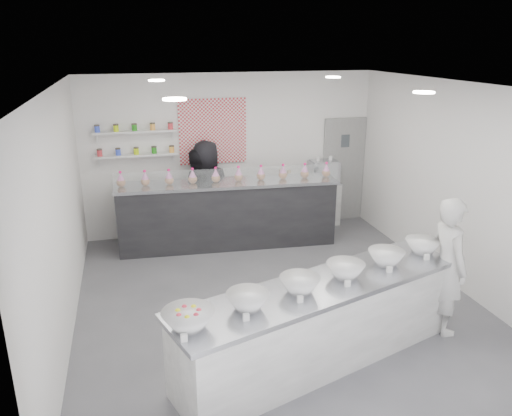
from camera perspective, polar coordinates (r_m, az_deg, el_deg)
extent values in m
plane|color=#515156|center=(7.29, 2.33, -10.45)|extent=(6.00, 6.00, 0.00)
plane|color=white|center=(6.40, 2.69, 13.77)|extent=(6.00, 6.00, 0.00)
plane|color=white|center=(9.50, -2.82, 6.18)|extent=(5.50, 0.00, 5.50)
plane|color=white|center=(6.47, -21.47, -1.06)|extent=(0.00, 6.00, 6.00)
plane|color=white|center=(7.92, 21.91, 2.32)|extent=(0.00, 6.00, 6.00)
cube|color=gray|center=(10.28, 9.93, 4.30)|extent=(0.88, 0.04, 2.10)
cube|color=red|center=(9.33, -4.96, 8.72)|extent=(1.25, 0.03, 1.20)
cube|color=silver|center=(9.19, -13.49, 5.91)|extent=(1.45, 0.22, 0.04)
cube|color=silver|center=(9.12, -13.69, 8.48)|extent=(1.45, 0.22, 0.04)
cylinder|color=white|center=(5.14, -9.29, 12.18)|extent=(0.24, 0.24, 0.02)
cylinder|color=white|center=(6.08, 18.63, 12.42)|extent=(0.24, 0.24, 0.02)
cylinder|color=white|center=(7.72, -11.29, 14.11)|extent=(0.24, 0.24, 0.02)
cylinder|color=white|center=(8.38, 8.81, 14.57)|extent=(0.24, 0.24, 0.02)
cube|color=#AEAEAA|center=(5.85, 7.45, -12.94)|extent=(3.68, 1.89, 0.98)
cube|color=black|center=(8.92, -3.23, -0.68)|extent=(3.90, 0.98, 1.20)
cube|color=white|center=(8.38, -3.02, 3.49)|extent=(3.80, 0.29, 0.33)
cube|color=#AEAEAA|center=(10.00, 6.26, 0.41)|extent=(1.18, 0.37, 0.87)
cube|color=#93969E|center=(9.91, 7.74, 4.09)|extent=(0.56, 0.39, 0.43)
imported|color=silver|center=(6.67, 21.04, -6.17)|extent=(0.44, 0.66, 1.77)
imported|color=black|center=(9.16, -6.81, 1.44)|extent=(0.86, 0.68, 1.71)
imported|color=black|center=(9.17, -5.63, 1.96)|extent=(0.97, 0.68, 1.86)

